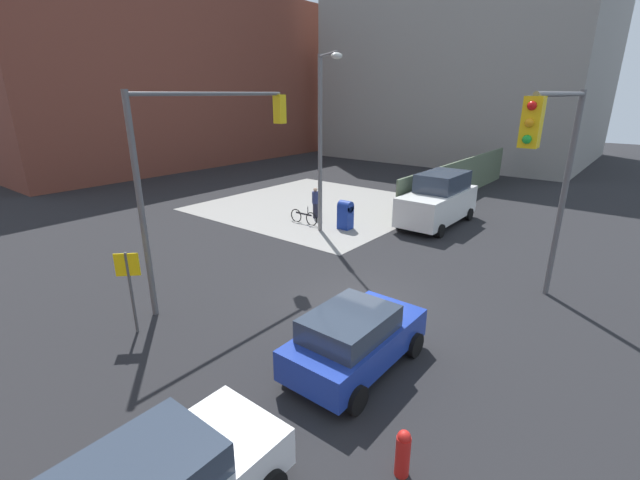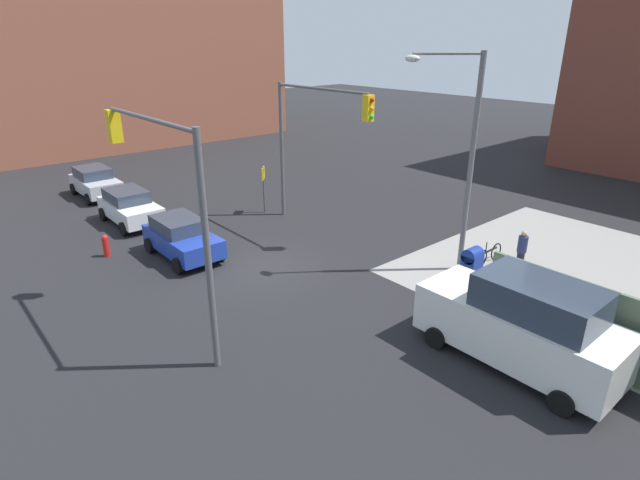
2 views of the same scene
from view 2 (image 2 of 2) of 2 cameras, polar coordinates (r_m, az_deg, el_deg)
ground_plane at (r=19.81m, az=-6.81°, el=-3.08°), size 120.00×120.00×0.00m
sidewalk_corner at (r=21.46m, az=28.89°, el=-3.80°), size 12.00×12.00×0.01m
building_brick_west at (r=49.43m, az=-24.31°, el=20.19°), size 16.00×28.00×16.58m
traffic_signal_nw_corner at (r=22.67m, az=-0.87°, el=12.68°), size 6.09×0.36×6.50m
traffic_signal_se_corner at (r=14.30m, az=-17.46°, el=5.97°), size 5.77×0.36×6.50m
street_lamp_corner at (r=18.69m, az=16.00°, el=9.92°), size 1.79×2.22×8.00m
warning_sign_two_way at (r=25.54m, az=-6.48°, el=6.66°), size 0.48×0.48×2.40m
mailbox_blue at (r=18.85m, az=16.94°, el=-2.74°), size 0.56×0.64×1.43m
fire_hydrant at (r=22.25m, az=-23.28°, el=-0.56°), size 0.26×0.26×0.94m
hatchback_blue at (r=21.10m, az=-15.52°, el=0.33°), size 3.89×2.02×1.62m
coupe_white at (r=25.77m, az=-20.94°, el=3.60°), size 4.00×2.02×1.62m
coupe_silver at (r=31.05m, az=-24.30°, el=6.08°), size 3.84×2.02×1.62m
van_white_delivery at (r=14.58m, az=22.09°, el=-8.82°), size 5.40×2.32×2.62m
pedestrian_crossing at (r=20.51m, az=22.05°, el=-1.11°), size 0.36×0.36×1.65m
bicycle_leaning_on_fence at (r=21.05m, az=18.75°, el=-1.57°), size 0.05×1.75×0.97m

